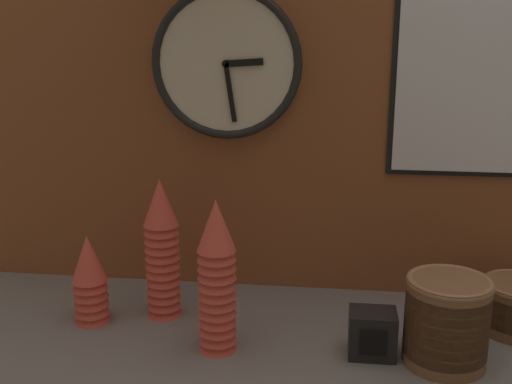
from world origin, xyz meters
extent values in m
cube|color=slate|center=(0.00, 0.00, -0.02)|extent=(1.60, 0.56, 0.04)
cube|color=brown|center=(0.00, 0.27, 0.53)|extent=(1.60, 0.03, 1.05)
cone|color=#DB4C3D|center=(-0.40, 0.01, 0.05)|extent=(0.08, 0.08, 0.10)
cone|color=#DB4C3D|center=(-0.40, 0.01, 0.07)|extent=(0.08, 0.08, 0.10)
cone|color=#DB4C3D|center=(-0.40, 0.01, 0.09)|extent=(0.08, 0.08, 0.10)
cone|color=#DB4C3D|center=(-0.40, 0.01, 0.11)|extent=(0.08, 0.08, 0.10)
cone|color=#DB4C3D|center=(-0.40, 0.01, 0.13)|extent=(0.08, 0.08, 0.10)
cone|color=#DB4C3D|center=(-0.40, 0.01, 0.15)|extent=(0.08, 0.08, 0.10)
cone|color=#DB4C3D|center=(-0.11, -0.08, 0.05)|extent=(0.08, 0.08, 0.10)
cone|color=#DB4C3D|center=(-0.11, -0.08, 0.07)|extent=(0.08, 0.08, 0.10)
cone|color=#DB4C3D|center=(-0.11, -0.08, 0.09)|extent=(0.08, 0.08, 0.10)
cone|color=#DB4C3D|center=(-0.11, -0.08, 0.11)|extent=(0.08, 0.08, 0.10)
cone|color=#DB4C3D|center=(-0.11, -0.08, 0.13)|extent=(0.08, 0.08, 0.10)
cone|color=#DB4C3D|center=(-0.11, -0.08, 0.15)|extent=(0.08, 0.08, 0.10)
cone|color=#DB4C3D|center=(-0.11, -0.08, 0.17)|extent=(0.08, 0.08, 0.10)
cone|color=#DB4C3D|center=(-0.11, -0.08, 0.19)|extent=(0.08, 0.08, 0.10)
cone|color=#DB4C3D|center=(-0.11, -0.08, 0.21)|extent=(0.08, 0.08, 0.10)
cone|color=#DB4C3D|center=(-0.11, -0.08, 0.22)|extent=(0.08, 0.08, 0.10)
cone|color=#DB4C3D|center=(-0.11, -0.08, 0.24)|extent=(0.08, 0.08, 0.10)
cone|color=#DB4C3D|center=(-0.11, -0.08, 0.26)|extent=(0.08, 0.08, 0.10)
cone|color=#DB4C3D|center=(-0.25, 0.06, 0.05)|extent=(0.08, 0.08, 0.10)
cone|color=#DB4C3D|center=(-0.25, 0.06, 0.07)|extent=(0.08, 0.08, 0.10)
cone|color=#DB4C3D|center=(-0.25, 0.06, 0.09)|extent=(0.08, 0.08, 0.10)
cone|color=#DB4C3D|center=(-0.25, 0.06, 0.11)|extent=(0.08, 0.08, 0.10)
cone|color=#DB4C3D|center=(-0.25, 0.06, 0.13)|extent=(0.08, 0.08, 0.10)
cone|color=#DB4C3D|center=(-0.25, 0.06, 0.15)|extent=(0.08, 0.08, 0.10)
cone|color=#DB4C3D|center=(-0.25, 0.06, 0.17)|extent=(0.08, 0.08, 0.10)
cone|color=#DB4C3D|center=(-0.25, 0.06, 0.19)|extent=(0.08, 0.08, 0.10)
cone|color=#DB4C3D|center=(-0.25, 0.06, 0.21)|extent=(0.08, 0.08, 0.10)
cone|color=#DB4C3D|center=(-0.25, 0.06, 0.22)|extent=(0.08, 0.08, 0.10)
cone|color=#DB4C3D|center=(-0.25, 0.06, 0.24)|extent=(0.08, 0.08, 0.10)
cone|color=#DB4C3D|center=(-0.25, 0.06, 0.26)|extent=(0.08, 0.08, 0.10)
cylinder|color=brown|center=(0.34, -0.07, 0.02)|extent=(0.16, 0.16, 0.04)
cylinder|color=brown|center=(0.34, -0.07, 0.04)|extent=(0.16, 0.16, 0.04)
cylinder|color=brown|center=(0.34, -0.07, 0.06)|extent=(0.16, 0.16, 0.04)
cylinder|color=brown|center=(0.34, -0.07, 0.09)|extent=(0.16, 0.16, 0.04)
cylinder|color=brown|center=(0.34, -0.07, 0.11)|extent=(0.16, 0.16, 0.04)
cylinder|color=brown|center=(0.34, -0.07, 0.13)|extent=(0.16, 0.16, 0.04)
cylinder|color=brown|center=(0.34, -0.07, 0.15)|extent=(0.16, 0.16, 0.04)
torus|color=#946542|center=(0.34, -0.07, 0.17)|extent=(0.16, 0.16, 0.02)
cylinder|color=beige|center=(-0.13, 0.24, 0.54)|extent=(0.34, 0.02, 0.34)
torus|color=black|center=(-0.13, 0.23, 0.54)|extent=(0.35, 0.02, 0.35)
cube|color=black|center=(-0.09, 0.23, 0.55)|extent=(0.09, 0.01, 0.02)
cube|color=black|center=(-0.13, 0.23, 0.48)|extent=(0.03, 0.01, 0.13)
cylinder|color=black|center=(-0.13, 0.23, 0.54)|extent=(0.02, 0.01, 0.02)
cube|color=black|center=(0.47, 0.25, 0.55)|extent=(0.48, 0.01, 0.50)
cube|color=white|center=(0.47, 0.24, 0.55)|extent=(0.45, 0.01, 0.48)
cube|color=black|center=(0.20, -0.06, 0.05)|extent=(0.09, 0.07, 0.09)
cube|color=black|center=(0.20, -0.10, 0.05)|extent=(0.05, 0.00, 0.05)
camera|label=1|loc=(0.11, -1.22, 0.65)|focal=45.00mm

